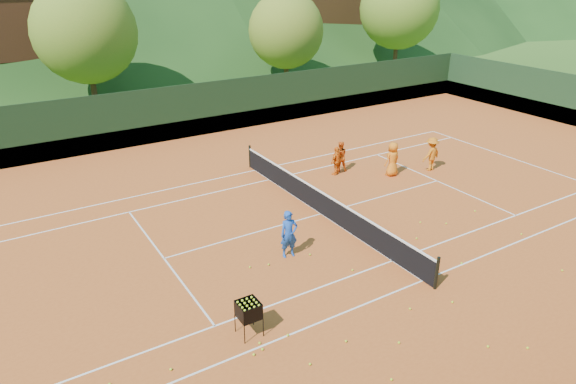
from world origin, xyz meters
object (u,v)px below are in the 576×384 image
student_b (336,161)px  ball_hopper (249,311)px  tennis_net (322,202)px  coach (289,234)px  student_a (340,156)px  chalet_mid (165,12)px  student_c (392,159)px  student_d (431,154)px  chalet_right (314,6)px

student_b → ball_hopper: bearing=23.1°
tennis_net → coach: bearing=-143.5°
ball_hopper → student_a: bearing=42.0°
student_a → tennis_net: (-3.39, -3.34, -0.22)m
tennis_net → chalet_mid: (6.00, 34.00, 4.47)m
ball_hopper → student_c: bearing=30.9°
student_d → chalet_mid: 33.12m
coach → ball_hopper: bearing=-126.6°
tennis_net → chalet_mid: size_ratio=0.95×
coach → chalet_mid: size_ratio=0.13×
ball_hopper → chalet_right: bearing=53.6°
student_c → tennis_net: student_c is taller
student_b → coach: bearing=22.5°
student_c → tennis_net: 5.35m
student_b → student_d: size_ratio=0.84×
student_d → tennis_net: bearing=3.2°
coach → ball_hopper: 4.13m
student_a → student_b: student_a is taller
student_b → student_d: student_d is taller
student_b → ball_hopper: student_b is taller
coach → chalet_mid: chalet_mid is taller
student_d → ball_hopper: (-12.87, -6.05, -0.06)m
student_d → tennis_net: (-7.12, -1.17, -0.31)m
tennis_net → chalet_mid: chalet_mid is taller
chalet_right → chalet_mid: bearing=164.1°
ball_hopper → student_d: bearing=25.2°
student_c → ball_hopper: (-10.84, -6.50, -0.05)m
student_c → student_d: 2.07m
ball_hopper → coach: bearing=43.6°
student_a → chalet_right: (16.61, 26.66, 4.51)m
chalet_right → student_d: bearing=-114.1°
coach → chalet_mid: 37.32m
coach → tennis_net: bearing=46.3°
tennis_net → chalet_right: chalet_right is taller
student_b → ball_hopper: 11.79m
chalet_mid → student_c: bearing=-91.6°
student_b → ball_hopper: size_ratio=1.35×
student_c → chalet_right: chalet_right is taller
coach → student_c: coach is taller
student_c → chalet_mid: 32.67m
student_a → ball_hopper: size_ratio=1.45×
ball_hopper → chalet_mid: size_ratio=0.08×
student_c → chalet_right: bearing=-120.6°
coach → chalet_right: chalet_right is taller
coach → student_a: coach is taller
chalet_mid → chalet_right: (14.00, -4.00, 0.27)m
coach → student_d: 10.38m
coach → chalet_right: size_ratio=0.14×
student_a → chalet_mid: (2.61, 30.66, 4.24)m
student_d → chalet_mid: bearing=-94.1°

